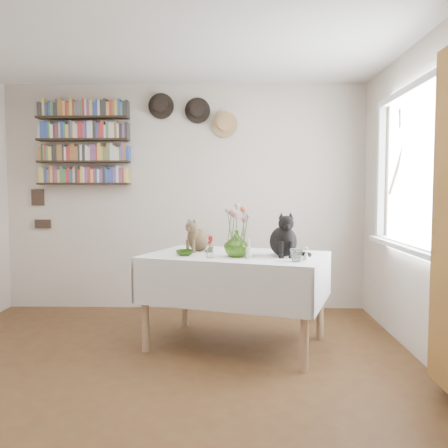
{
  "coord_description": "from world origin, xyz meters",
  "views": [
    {
      "loc": [
        0.55,
        -3.04,
        1.32
      ],
      "look_at": [
        0.47,
        0.84,
        1.05
      ],
      "focal_mm": 38.0,
      "sensor_mm": 36.0,
      "label": 1
    }
  ],
  "objects_px": {
    "flower_vase": "(236,244)",
    "dining_table": "(236,277)",
    "tabby_cat": "(199,234)",
    "black_cat": "(283,233)",
    "bookshelf_unit": "(83,143)"
  },
  "relations": [
    {
      "from": "black_cat",
      "to": "bookshelf_unit",
      "type": "distance_m",
      "value": 2.59
    },
    {
      "from": "black_cat",
      "to": "bookshelf_unit",
      "type": "height_order",
      "value": "bookshelf_unit"
    },
    {
      "from": "tabby_cat",
      "to": "black_cat",
      "type": "relative_size",
      "value": 0.81
    },
    {
      "from": "flower_vase",
      "to": "bookshelf_unit",
      "type": "bearing_deg",
      "value": 140.58
    },
    {
      "from": "dining_table",
      "to": "bookshelf_unit",
      "type": "bearing_deg",
      "value": 143.8
    },
    {
      "from": "tabby_cat",
      "to": "black_cat",
      "type": "distance_m",
      "value": 0.78
    },
    {
      "from": "flower_vase",
      "to": "dining_table",
      "type": "bearing_deg",
      "value": 90.99
    },
    {
      "from": "tabby_cat",
      "to": "flower_vase",
      "type": "height_order",
      "value": "tabby_cat"
    },
    {
      "from": "dining_table",
      "to": "bookshelf_unit",
      "type": "height_order",
      "value": "bookshelf_unit"
    },
    {
      "from": "black_cat",
      "to": "bookshelf_unit",
      "type": "xyz_separation_m",
      "value": [
        -2.06,
        1.3,
        0.87
      ]
    },
    {
      "from": "bookshelf_unit",
      "to": "dining_table",
      "type": "bearing_deg",
      "value": -36.2
    },
    {
      "from": "dining_table",
      "to": "black_cat",
      "type": "height_order",
      "value": "black_cat"
    },
    {
      "from": "bookshelf_unit",
      "to": "tabby_cat",
      "type": "bearing_deg",
      "value": -36.78
    },
    {
      "from": "black_cat",
      "to": "flower_vase",
      "type": "distance_m",
      "value": 0.4
    },
    {
      "from": "dining_table",
      "to": "flower_vase",
      "type": "bearing_deg",
      "value": -89.01
    }
  ]
}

